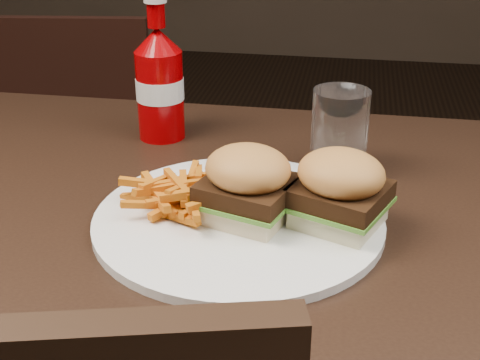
% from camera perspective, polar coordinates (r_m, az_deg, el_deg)
% --- Properties ---
extents(dining_table, '(1.20, 0.80, 0.04)m').
position_cam_1_polar(dining_table, '(0.76, -6.48, -4.97)').
color(dining_table, black).
rests_on(dining_table, ground).
extents(chair_far, '(0.41, 0.41, 0.03)m').
position_cam_1_polar(chair_far, '(1.76, -11.92, 2.12)').
color(chair_far, black).
rests_on(chair_far, ground).
extents(plate, '(0.32, 0.32, 0.01)m').
position_cam_1_polar(plate, '(0.75, -0.13, -3.45)').
color(plate, white).
rests_on(plate, dining_table).
extents(sandwich_half_a, '(0.10, 0.10, 0.02)m').
position_cam_1_polar(sandwich_half_a, '(0.73, 0.66, -2.53)').
color(sandwich_half_a, beige).
rests_on(sandwich_half_a, plate).
extents(sandwich_half_b, '(0.11, 0.11, 0.02)m').
position_cam_1_polar(sandwich_half_b, '(0.73, 8.37, -2.94)').
color(sandwich_half_b, beige).
rests_on(sandwich_half_b, plate).
extents(fries_pile, '(0.14, 0.14, 0.04)m').
position_cam_1_polar(fries_pile, '(0.75, -4.81, -0.94)').
color(fries_pile, '#B66C00').
rests_on(fries_pile, plate).
extents(ketchup_bottle, '(0.08, 0.08, 0.13)m').
position_cam_1_polar(ketchup_bottle, '(0.97, -6.80, 7.01)').
color(ketchup_bottle, '#8D0003').
rests_on(ketchup_bottle, dining_table).
extents(tumbler, '(0.08, 0.08, 0.11)m').
position_cam_1_polar(tumbler, '(0.86, 8.48, 3.98)').
color(tumbler, white).
rests_on(tumbler, dining_table).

